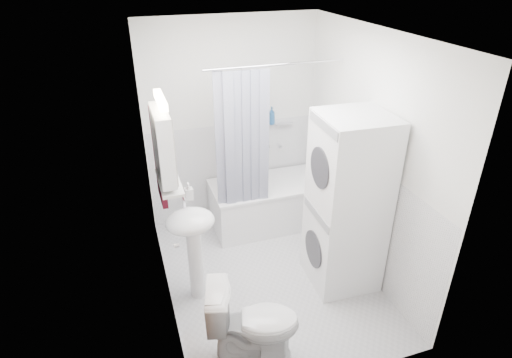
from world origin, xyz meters
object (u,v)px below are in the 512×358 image
object	(u,v)px
bathtub	(272,201)
toilet	(253,323)
sink	(192,235)
washer_dryer	(347,204)

from	to	relation	value
bathtub	toilet	bearing A→B (deg)	-114.53
bathtub	sink	distance (m)	1.53
bathtub	sink	world-z (taller)	sink
sink	toilet	size ratio (longest dim) A/B	1.42
bathtub	washer_dryer	world-z (taller)	washer_dryer
toilet	sink	bearing A→B (deg)	34.96
washer_dryer	bathtub	bearing A→B (deg)	107.22
bathtub	sink	xyz separation A→B (m)	(-1.13, -0.95, 0.40)
bathtub	toilet	world-z (taller)	toilet
bathtub	washer_dryer	size ratio (longest dim) A/B	0.83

